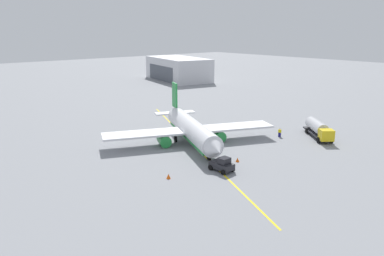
{
  "coord_description": "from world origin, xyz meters",
  "views": [
    {
      "loc": [
        49.99,
        -42.59,
        20.45
      ],
      "look_at": [
        0.0,
        0.0,
        3.0
      ],
      "focal_mm": 35.0,
      "sensor_mm": 36.0,
      "label": 1
    }
  ],
  "objects_px": {
    "fuel_tanker": "(318,129)",
    "pushback_tug": "(222,165)",
    "refueling_worker": "(280,133)",
    "safety_cone_wingtip": "(238,160)",
    "safety_cone_nose": "(168,176)",
    "airplane": "(191,129)"
  },
  "relations": [
    {
      "from": "fuel_tanker",
      "to": "safety_cone_nose",
      "type": "xyz_separation_m",
      "value": [
        -2.31,
        -34.57,
        -1.38
      ]
    },
    {
      "from": "safety_cone_wingtip",
      "to": "pushback_tug",
      "type": "bearing_deg",
      "value": -75.0
    },
    {
      "from": "safety_cone_wingtip",
      "to": "refueling_worker",
      "type": "bearing_deg",
      "value": 104.75
    },
    {
      "from": "pushback_tug",
      "to": "refueling_worker",
      "type": "distance_m",
      "value": 22.24
    },
    {
      "from": "refueling_worker",
      "to": "safety_cone_wingtip",
      "type": "height_order",
      "value": "refueling_worker"
    },
    {
      "from": "pushback_tug",
      "to": "refueling_worker",
      "type": "relative_size",
      "value": 2.14
    },
    {
      "from": "fuel_tanker",
      "to": "safety_cone_wingtip",
      "type": "distance_m",
      "value": 22.12
    },
    {
      "from": "fuel_tanker",
      "to": "refueling_worker",
      "type": "distance_m",
      "value": 7.41
    },
    {
      "from": "fuel_tanker",
      "to": "pushback_tug",
      "type": "xyz_separation_m",
      "value": [
        0.55,
        -26.77,
        -0.72
      ]
    },
    {
      "from": "pushback_tug",
      "to": "refueling_worker",
      "type": "bearing_deg",
      "value": 104.8
    },
    {
      "from": "fuel_tanker",
      "to": "safety_cone_nose",
      "type": "relative_size",
      "value": 13.81
    },
    {
      "from": "pushback_tug",
      "to": "fuel_tanker",
      "type": "bearing_deg",
      "value": 91.17
    },
    {
      "from": "pushback_tug",
      "to": "refueling_worker",
      "type": "height_order",
      "value": "pushback_tug"
    },
    {
      "from": "fuel_tanker",
      "to": "safety_cone_wingtip",
      "type": "bearing_deg",
      "value": -91.85
    },
    {
      "from": "fuel_tanker",
      "to": "pushback_tug",
      "type": "height_order",
      "value": "fuel_tanker"
    },
    {
      "from": "airplane",
      "to": "safety_cone_nose",
      "type": "height_order",
      "value": "airplane"
    },
    {
      "from": "safety_cone_nose",
      "to": "safety_cone_wingtip",
      "type": "distance_m",
      "value": 12.6
    },
    {
      "from": "safety_cone_wingtip",
      "to": "safety_cone_nose",
      "type": "bearing_deg",
      "value": -97.29
    },
    {
      "from": "refueling_worker",
      "to": "safety_cone_nose",
      "type": "bearing_deg",
      "value": -84.5
    },
    {
      "from": "safety_cone_nose",
      "to": "safety_cone_wingtip",
      "type": "relative_size",
      "value": 1.06
    },
    {
      "from": "refueling_worker",
      "to": "safety_cone_nose",
      "type": "distance_m",
      "value": 29.43
    },
    {
      "from": "airplane",
      "to": "refueling_worker",
      "type": "relative_size",
      "value": 18.28
    }
  ]
}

